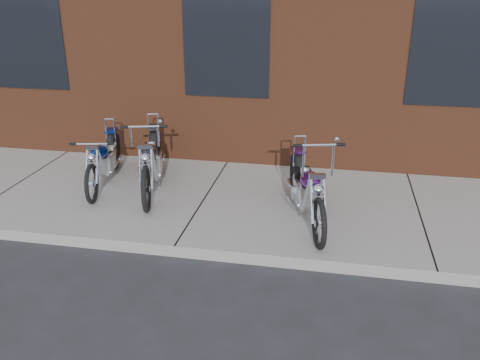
# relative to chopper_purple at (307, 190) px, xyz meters

# --- Properties ---
(ground) EXTENTS (120.00, 120.00, 0.00)m
(ground) POSITION_rel_chopper_purple_xyz_m (-1.48, -1.09, -0.54)
(ground) COLOR #262627
(ground) RESTS_ON ground
(sidewalk) EXTENTS (22.00, 3.00, 0.15)m
(sidewalk) POSITION_rel_chopper_purple_xyz_m (-1.48, 0.41, -0.47)
(sidewalk) COLOR #A29C96
(sidewalk) RESTS_ON ground
(chopper_purple) EXTENTS (0.73, 2.12, 1.21)m
(chopper_purple) POSITION_rel_chopper_purple_xyz_m (0.00, 0.00, 0.00)
(chopper_purple) COLOR black
(chopper_purple) RESTS_ON sidewalk
(chopper_blue) EXTENTS (0.60, 1.97, 0.87)m
(chopper_blue) POSITION_rel_chopper_purple_xyz_m (-3.14, 0.64, -0.03)
(chopper_blue) COLOR black
(chopper_blue) RESTS_ON sidewalk
(chopper_third) EXTENTS (0.77, 2.20, 1.14)m
(chopper_third) POSITION_rel_chopper_purple_xyz_m (-2.36, 0.60, 0.02)
(chopper_third) COLOR black
(chopper_third) RESTS_ON sidewalk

